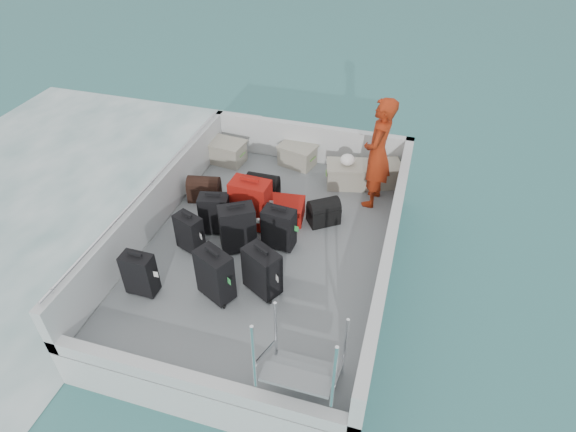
# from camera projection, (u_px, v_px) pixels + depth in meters

# --- Properties ---
(ground) EXTENTS (160.00, 160.00, 0.00)m
(ground) POSITION_uv_depth(u_px,v_px,m) (268.00, 274.00, 7.38)
(ground) COLOR #16504D
(ground) RESTS_ON ground
(wake_foam) EXTENTS (10.00, 10.00, 0.00)m
(wake_foam) POSITION_uv_depth(u_px,v_px,m) (9.00, 218.00, 8.45)
(wake_foam) COLOR white
(wake_foam) RESTS_ON ground
(ferry_hull) EXTENTS (3.60, 5.00, 0.60)m
(ferry_hull) POSITION_uv_depth(u_px,v_px,m) (267.00, 260.00, 7.19)
(ferry_hull) COLOR silver
(ferry_hull) RESTS_ON ground
(deck) EXTENTS (3.30, 4.70, 0.02)m
(deck) POSITION_uv_depth(u_px,v_px,m) (267.00, 244.00, 7.00)
(deck) COLOR gray
(deck) RESTS_ON ferry_hull
(deck_fittings) EXTENTS (3.60, 5.00, 0.90)m
(deck_fittings) POSITION_uv_depth(u_px,v_px,m) (283.00, 243.00, 6.45)
(deck_fittings) COLOR #B8BDBD
(deck_fittings) RESTS_ON deck
(suitcase_0) EXTENTS (0.40, 0.23, 0.62)m
(suitcase_0) POSITION_uv_depth(u_px,v_px,m) (140.00, 274.00, 6.07)
(suitcase_0) COLOR black
(suitcase_0) RESTS_ON deck
(suitcase_1) EXTENTS (0.44, 0.35, 0.58)m
(suitcase_1) POSITION_uv_depth(u_px,v_px,m) (190.00, 233.00, 6.73)
(suitcase_1) COLOR black
(suitcase_1) RESTS_ON deck
(suitcase_2) EXTENTS (0.48, 0.35, 0.62)m
(suitcase_2) POSITION_uv_depth(u_px,v_px,m) (215.00, 214.00, 7.04)
(suitcase_2) COLOR black
(suitcase_2) RESTS_ON deck
(suitcase_3) EXTENTS (0.54, 0.45, 0.71)m
(suitcase_3) POSITION_uv_depth(u_px,v_px,m) (215.00, 275.00, 5.99)
(suitcase_3) COLOR black
(suitcase_3) RESTS_ON deck
(suitcase_4) EXTENTS (0.57, 0.50, 0.72)m
(suitcase_4) POSITION_uv_depth(u_px,v_px,m) (238.00, 229.00, 6.70)
(suitcase_4) COLOR black
(suitcase_4) RESTS_ON deck
(suitcase_5) EXTENTS (0.58, 0.37, 0.78)m
(suitcase_5) POSITION_uv_depth(u_px,v_px,m) (251.00, 204.00, 7.10)
(suitcase_5) COLOR #9E130C
(suitcase_5) RESTS_ON deck
(suitcase_6) EXTENTS (0.55, 0.48, 0.66)m
(suitcase_6) POSITION_uv_depth(u_px,v_px,m) (262.00, 271.00, 6.08)
(suitcase_6) COLOR black
(suitcase_6) RESTS_ON deck
(suitcase_7) EXTENTS (0.47, 0.30, 0.63)m
(suitcase_7) POSITION_uv_depth(u_px,v_px,m) (279.00, 229.00, 6.77)
(suitcase_7) COLOR black
(suitcase_7) RESTS_ON deck
(suitcase_8) EXTENTS (0.78, 0.57, 0.29)m
(suitcase_8) POSITION_uv_depth(u_px,v_px,m) (280.00, 209.00, 7.40)
(suitcase_8) COLOR #9E130C
(suitcase_8) RESTS_ON deck
(duffel_0) EXTENTS (0.56, 0.39, 0.32)m
(duffel_0) POSITION_uv_depth(u_px,v_px,m) (204.00, 191.00, 7.77)
(duffel_0) COLOR black
(duffel_0) RESTS_ON deck
(duffel_1) EXTENTS (0.52, 0.30, 0.32)m
(duffel_1) POSITION_uv_depth(u_px,v_px,m) (263.00, 188.00, 7.82)
(duffel_1) COLOR black
(duffel_1) RESTS_ON deck
(duffel_2) EXTENTS (0.55, 0.51, 0.32)m
(duffel_2) POSITION_uv_depth(u_px,v_px,m) (324.00, 213.00, 7.29)
(duffel_2) COLOR black
(duffel_2) RESTS_ON deck
(crate_0) EXTENTS (0.66, 0.50, 0.37)m
(crate_0) POSITION_uv_depth(u_px,v_px,m) (227.00, 153.00, 8.65)
(crate_0) COLOR #9E9B8A
(crate_0) RESTS_ON deck
(crate_1) EXTENTS (0.67, 0.54, 0.36)m
(crate_1) POSITION_uv_depth(u_px,v_px,m) (297.00, 156.00, 8.57)
(crate_1) COLOR #9E9B8A
(crate_1) RESTS_ON deck
(crate_2) EXTENTS (0.71, 0.57, 0.38)m
(crate_2) POSITION_uv_depth(u_px,v_px,m) (346.00, 175.00, 8.06)
(crate_2) COLOR #9E9B8A
(crate_2) RESTS_ON deck
(crate_3) EXTENTS (0.72, 0.61, 0.37)m
(crate_3) POSITION_uv_depth(u_px,v_px,m) (381.00, 175.00, 8.08)
(crate_3) COLOR #9E9B8A
(crate_3) RESTS_ON deck
(yellow_bag) EXTENTS (0.28, 0.26, 0.22)m
(yellow_bag) POSITION_uv_depth(u_px,v_px,m) (387.00, 173.00, 8.26)
(yellow_bag) COLOR yellow
(yellow_bag) RESTS_ON deck
(white_bag) EXTENTS (0.24, 0.24, 0.18)m
(white_bag) POSITION_uv_depth(u_px,v_px,m) (347.00, 161.00, 7.89)
(white_bag) COLOR white
(white_bag) RESTS_ON crate_2
(passenger) EXTENTS (0.50, 0.71, 1.79)m
(passenger) POSITION_uv_depth(u_px,v_px,m) (378.00, 153.00, 7.26)
(passenger) COLOR red
(passenger) RESTS_ON deck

